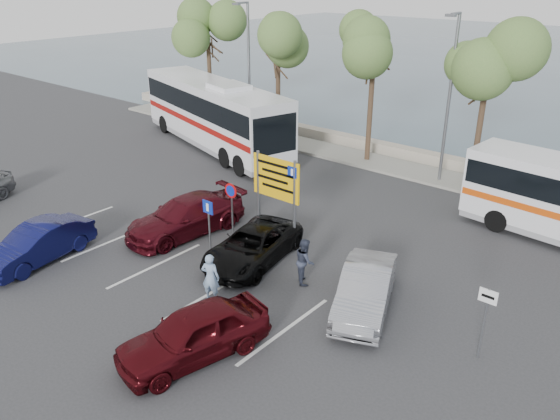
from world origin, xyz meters
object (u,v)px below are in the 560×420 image
Objects in this scene: pedestrian_far at (305,261)px; street_lamp_left at (248,63)px; car_silver_b at (365,289)px; coach_bus_left at (214,116)px; street_lamp_right at (449,91)px; car_maroon at (186,216)px; car_blue at (38,244)px; suv_black at (253,246)px; pedestrian_near at (211,277)px; direction_sign at (276,185)px; car_red at (194,333)px.

street_lamp_left is at bearing 4.08° from pedestrian_far.
car_silver_b is (16.10, -12.02, -3.89)m from street_lamp_left.
coach_bus_left is 8.25× the size of pedestrian_far.
street_lamp_right reaches higher than coach_bus_left.
coach_bus_left is 11.88m from car_maroon.
car_blue is 11.97m from car_silver_b.
suv_black is 2.35m from pedestrian_far.
pedestrian_far is at bearing -8.62° from suv_black.
car_maroon is (2.40, 5.00, 0.05)m from car_blue.
car_silver_b is 2.64× the size of pedestrian_far.
street_lamp_left reaches higher than pedestrian_near.
direction_sign is 4.14m from car_maroon.
car_maroon is (-3.37, -1.70, -1.69)m from direction_sign.
street_lamp_left reaches higher than car_silver_b.
street_lamp_left is 1.86× the size of car_silver_b.
street_lamp_left is at bearing -73.61° from pedestrian_near.
suv_black is at bearing 29.73° from car_blue.
direction_sign reaches higher than car_maroon.
pedestrian_far is (2.34, 0.09, 0.18)m from suv_black.
coach_bus_left is 3.10× the size of car_red.
street_lamp_left is 15.24m from direction_sign.
car_maroon is (7.63, -12.02, -3.86)m from street_lamp_left.
car_blue is 5.55m from car_maroon.
car_silver_b is 4.94m from pedestrian_near.
suv_black is at bearing -46.76° from street_lamp_left.
street_lamp_right is at bearing 13.05° from coach_bus_left.
coach_bus_left reaches higher than car_silver_b.
suv_black is at bearing -98.50° from pedestrian_near.
car_blue is at bearing -114.54° from street_lamp_right.
direction_sign is at bearing -33.49° from coach_bus_left.
car_silver_b is at bearing -18.41° from direction_sign.
coach_bus_left reaches higher than car_red.
pedestrian_near is (6.77, 2.25, 0.14)m from car_blue.
direction_sign is 0.85× the size of car_blue.
coach_bus_left reaches higher than direction_sign.
car_maroon is at bearing -57.59° from street_lamp_left.
street_lamp_right is 1.89× the size of car_blue.
street_lamp_left reaches higher than suv_black.
suv_black is at bearing -79.97° from direction_sign.
suv_black is (3.67, -0.00, -0.11)m from car_maroon.
car_silver_b reaches higher than suv_black.
street_lamp_left is at bearing 142.83° from car_red.
car_silver_b is (16.14, -9.00, -1.20)m from coach_bus_left.
car_red reaches higher than suv_black.
direction_sign reaches higher than car_blue.
car_red is 5.55m from suv_black.
direction_sign is 0.84× the size of car_silver_b.
coach_bus_left is at bearing 137.21° from car_maroon.
pedestrian_far is (0.65, -11.93, -3.78)m from street_lamp_right.
suv_black is at bearing 47.33° from pedestrian_far.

